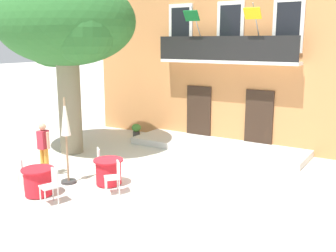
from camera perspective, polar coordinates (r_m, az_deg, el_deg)
name	(u,v)px	position (r m, az deg, el deg)	size (l,w,h in m)	color
ground_plane	(141,176)	(12.41, -3.86, -7.20)	(120.00, 120.00, 0.00)	beige
building_facade	(249,50)	(17.59, 11.57, 10.73)	(13.00, 5.09, 7.50)	#CC844C
entrance_step_platform	(217,147)	(15.36, 7.03, -2.98)	(6.80, 1.99, 0.25)	silver
plane_tree	(65,26)	(14.94, -14.66, 13.75)	(5.29, 4.65, 6.34)	#7F755B
cafe_table_near_tree	(109,172)	(11.67, -8.58, -6.55)	(0.86, 0.86, 0.76)	red
cafe_chair_near_tree_0	(115,175)	(10.93, -7.71, -7.06)	(0.56, 0.56, 0.91)	silver
cafe_chair_near_tree_1	(102,160)	(12.32, -9.50, -4.89)	(0.56, 0.56, 0.91)	silver
cafe_table_middle	(38,181)	(11.32, -18.24, -7.62)	(0.86, 0.86, 0.76)	red
cafe_chair_middle_0	(51,184)	(10.64, -16.50, -8.01)	(0.51, 0.51, 0.91)	silver
cafe_chair_middle_1	(23,171)	(11.91, -20.16, -6.09)	(0.49, 0.49, 0.91)	silver
cafe_umbrella	(66,128)	(11.70, -14.56, -0.28)	(0.44, 0.44, 2.55)	#997A56
ground_planter_left	(136,130)	(17.08, -4.59, -0.60)	(0.41, 0.41, 0.63)	#47423D
pedestrian_near_entrance	(44,146)	(12.70, -17.53, -2.83)	(0.53, 0.38, 1.68)	gold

